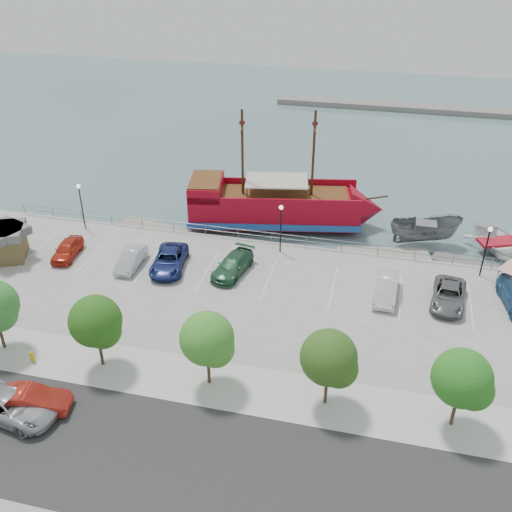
# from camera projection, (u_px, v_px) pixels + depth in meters

# --- Properties ---
(ground) EXTENTS (160.00, 160.00, 0.00)m
(ground) POSITION_uv_depth(u_px,v_px,m) (263.00, 305.00, 43.06)
(ground) COLOR slate
(street) EXTENTS (100.00, 8.00, 0.04)m
(street) POSITION_uv_depth(u_px,v_px,m) (193.00, 465.00, 29.16)
(street) COLOR #2D2D2D
(street) RESTS_ON land_slab
(sidewalk) EXTENTS (100.00, 4.00, 0.05)m
(sidewalk) POSITION_uv_depth(u_px,v_px,m) (225.00, 385.00, 34.17)
(sidewalk) COLOR silver
(sidewalk) RESTS_ON land_slab
(seawall_railing) EXTENTS (50.00, 0.06, 1.00)m
(seawall_railing) POSITION_uv_depth(u_px,v_px,m) (283.00, 239.00, 48.81)
(seawall_railing) COLOR slate
(seawall_railing) RESTS_ON land_slab
(far_shore) EXTENTS (40.00, 3.00, 0.80)m
(far_shore) POSITION_uv_depth(u_px,v_px,m) (408.00, 108.00, 86.86)
(far_shore) COLOR gray
(far_shore) RESTS_ON ground
(pirate_ship) EXTENTS (18.65, 8.25, 11.58)m
(pirate_ship) POSITION_uv_depth(u_px,v_px,m) (288.00, 207.00, 53.30)
(pirate_ship) COLOR #9C0619
(pirate_ship) RESTS_ON ground
(patrol_boat) EXTENTS (6.79, 4.01, 2.47)m
(patrol_boat) POSITION_uv_depth(u_px,v_px,m) (425.00, 233.00, 50.31)
(patrol_boat) COLOR slate
(patrol_boat) RESTS_ON ground
(speedboat) EXTENTS (6.95, 7.99, 1.38)m
(speedboat) POSITION_uv_depth(u_px,v_px,m) (501.00, 246.00, 49.49)
(speedboat) COLOR white
(speedboat) RESTS_ON ground
(dock_west) EXTENTS (7.03, 3.33, 0.39)m
(dock_west) POSITION_uv_depth(u_px,v_px,m) (154.00, 229.00, 53.20)
(dock_west) COLOR gray
(dock_west) RESTS_ON ground
(dock_mid) EXTENTS (8.11, 3.83, 0.45)m
(dock_mid) POSITION_uv_depth(u_px,v_px,m) (383.00, 256.00, 48.92)
(dock_mid) COLOR gray
(dock_mid) RESTS_ON ground
(dock_east) EXTENTS (6.76, 3.96, 0.37)m
(dock_east) POSITION_uv_depth(u_px,v_px,m) (472.00, 266.00, 47.48)
(dock_east) COLOR slate
(dock_east) RESTS_ON ground
(shed) EXTENTS (4.43, 4.43, 2.76)m
(shed) POSITION_uv_depth(u_px,v_px,m) (4.00, 242.00, 46.37)
(shed) COLOR brown
(shed) RESTS_ON land_slab
(street_van) EXTENTS (5.81, 3.24, 1.54)m
(street_van) POSITION_uv_depth(u_px,v_px,m) (11.00, 405.00, 31.77)
(street_van) COLOR #9FA2A6
(street_van) RESTS_ON street
(street_sedan) EXTENTS (4.70, 2.45, 1.48)m
(street_sedan) POSITION_uv_depth(u_px,v_px,m) (30.00, 400.00, 32.12)
(street_sedan) COLOR red
(street_sedan) RESTS_ON street
(fire_hydrant) EXTENTS (0.29, 0.29, 0.83)m
(fire_hydrant) POSITION_uv_depth(u_px,v_px,m) (32.00, 356.00, 35.79)
(fire_hydrant) COLOR gold
(fire_hydrant) RESTS_ON sidewalk
(lamp_post_left) EXTENTS (0.36, 0.36, 4.28)m
(lamp_post_left) POSITION_uv_depth(u_px,v_px,m) (80.00, 199.00, 50.13)
(lamp_post_left) COLOR black
(lamp_post_left) RESTS_ON land_slab
(lamp_post_mid) EXTENTS (0.36, 0.36, 4.28)m
(lamp_post_mid) POSITION_uv_depth(u_px,v_px,m) (281.00, 220.00, 46.49)
(lamp_post_mid) COLOR black
(lamp_post_mid) RESTS_ON land_slab
(lamp_post_right) EXTENTS (0.36, 0.36, 4.28)m
(lamp_post_right) POSITION_uv_depth(u_px,v_px,m) (487.00, 243.00, 43.26)
(lamp_post_right) COLOR black
(lamp_post_right) RESTS_ON land_slab
(tree_c) EXTENTS (3.30, 3.20, 5.00)m
(tree_c) POSITION_uv_depth(u_px,v_px,m) (97.00, 323.00, 34.03)
(tree_c) COLOR #473321
(tree_c) RESTS_ON sidewalk
(tree_d) EXTENTS (3.30, 3.20, 5.00)m
(tree_d) POSITION_uv_depth(u_px,v_px,m) (209.00, 341.00, 32.61)
(tree_d) COLOR #473321
(tree_d) RESTS_ON sidewalk
(tree_e) EXTENTS (3.30, 3.20, 5.00)m
(tree_e) POSITION_uv_depth(u_px,v_px,m) (331.00, 360.00, 31.20)
(tree_e) COLOR #473321
(tree_e) RESTS_ON sidewalk
(tree_f) EXTENTS (3.30, 3.20, 5.00)m
(tree_f) POSITION_uv_depth(u_px,v_px,m) (465.00, 381.00, 29.79)
(tree_f) COLOR #473321
(tree_f) RESTS_ON sidewalk
(parked_car_a) EXTENTS (2.06, 4.17, 1.37)m
(parked_car_a) POSITION_uv_depth(u_px,v_px,m) (67.00, 249.00, 46.94)
(parked_car_a) COLOR red
(parked_car_a) RESTS_ON land_slab
(parked_car_b) EXTENTS (1.51, 4.06, 1.32)m
(parked_car_b) POSITION_uv_depth(u_px,v_px,m) (131.00, 259.00, 45.60)
(parked_car_b) COLOR silver
(parked_car_b) RESTS_ON land_slab
(parked_car_c) EXTENTS (3.20, 5.52, 1.45)m
(parked_car_c) POSITION_uv_depth(u_px,v_px,m) (169.00, 260.00, 45.35)
(parked_car_c) COLOR navy
(parked_car_c) RESTS_ON land_slab
(parked_car_d) EXTENTS (2.86, 5.16, 1.41)m
(parked_car_d) POSITION_uv_depth(u_px,v_px,m) (233.00, 265.00, 44.73)
(parked_car_d) COLOR #2A5C3D
(parked_car_d) RESTS_ON land_slab
(parked_car_f) EXTENTS (1.77, 4.56, 1.48)m
(parked_car_f) POSITION_uv_depth(u_px,v_px,m) (386.00, 288.00, 41.86)
(parked_car_f) COLOR white
(parked_car_f) RESTS_ON land_slab
(parked_car_g) EXTENTS (2.84, 5.17, 1.37)m
(parked_car_g) POSITION_uv_depth(u_px,v_px,m) (449.00, 296.00, 41.15)
(parked_car_g) COLOR slate
(parked_car_g) RESTS_ON land_slab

